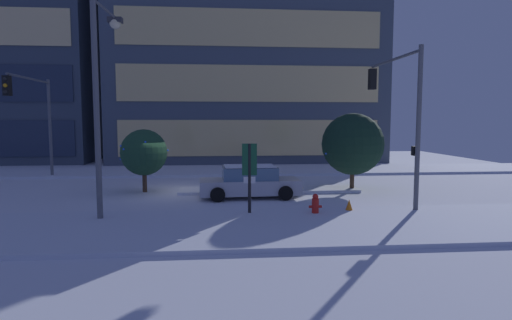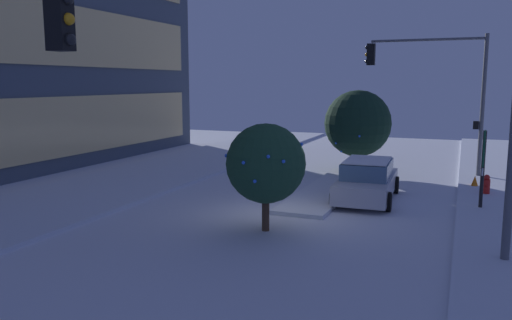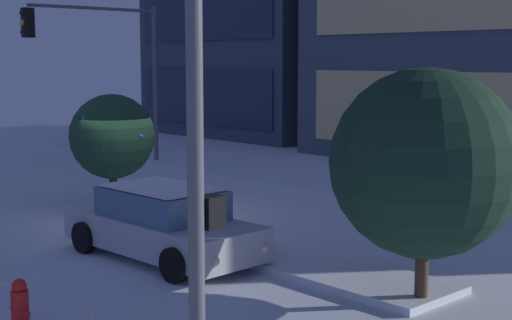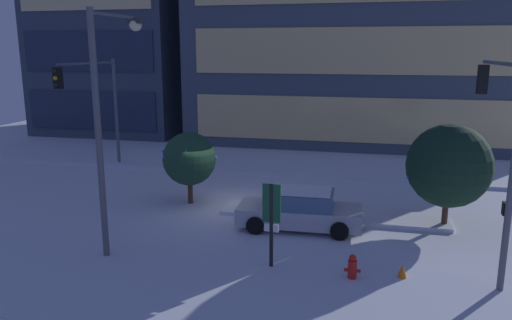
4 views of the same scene
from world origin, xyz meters
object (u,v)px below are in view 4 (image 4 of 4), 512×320
Objects in this scene: decorated_tree_median at (189,159)px; construction_cone at (402,273)px; fire_hydrant at (352,269)px; traffic_light_corner_far_left at (94,94)px; decorated_tree_left_of_median at (449,166)px; car_near at (300,210)px; parking_info_sign at (271,217)px; street_lamp_arched at (110,99)px; traffic_light_corner_near_right at (499,125)px.

decorated_tree_median is 5.71× the size of construction_cone.
traffic_light_corner_far_left is at bearing 144.39° from fire_hydrant.
traffic_light_corner_far_left is 17.93m from decorated_tree_left_of_median.
parking_info_sign is at bearing -96.66° from car_near.
construction_cone is at bearing 14.93° from fire_hydrant.
decorated_tree_left_of_median reaches higher than construction_cone.
street_lamp_arched is 2.48× the size of decorated_tree_median.
parking_info_sign is (5.27, -0.36, -3.35)m from street_lamp_arched.
traffic_light_corner_far_left is (-11.90, 5.96, 3.61)m from car_near.
traffic_light_corner_near_right is 7.23m from parking_info_sign.
car_near is at bearing -55.09° from street_lamp_arched.
traffic_light_corner_near_right is 2.35× the size of parking_info_sign.
construction_cone is (1.41, 0.38, -0.14)m from fire_hydrant.
decorated_tree_median is (0.45, 5.51, -3.08)m from street_lamp_arched.
traffic_light_corner_far_left is at bearing 66.47° from traffic_light_corner_near_right.
fire_hydrant is at bearing -91.71° from street_lamp_arched.
decorated_tree_median is (-11.25, 3.91, -2.43)m from traffic_light_corner_near_right.
car_near is 4.64m from fire_hydrant.
parking_info_sign is (11.61, -9.81, -2.60)m from traffic_light_corner_far_left.
car_near is 5.17m from construction_cone.
fire_hydrant is at bearing -120.00° from decorated_tree_left_of_median.
decorated_tree_median reaches higher than fire_hydrant.
traffic_light_corner_near_right is at bearing -79.40° from street_lamp_arched.
traffic_light_corner_far_left is 11.40m from street_lamp_arched.
parking_info_sign is (-0.29, -3.85, 1.01)m from car_near.
fire_hydrant is (14.04, -10.06, -3.91)m from traffic_light_corner_far_left.
decorated_tree_left_of_median reaches higher than car_near.
decorated_tree_left_of_median is at bearing 75.26° from traffic_light_corner_far_left.
street_lamp_arched is 9.07× the size of fire_hydrant.
traffic_light_corner_near_right is 19.66m from traffic_light_corner_far_left.
traffic_light_corner_near_right reaches higher than construction_cone.
traffic_light_corner_near_right is 1.62× the size of decorated_tree_left_of_median.
street_lamp_arched reaches higher than fire_hydrant.
traffic_light_corner_near_right is at bearing -76.54° from decorated_tree_left_of_median.
traffic_light_corner_far_left reaches higher than parking_info_sign.
construction_cone is (3.55, -3.73, -0.44)m from car_near.
street_lamp_arched is at bearing 97.76° from traffic_light_corner_near_right.
fire_hydrant is at bearing -40.13° from decorated_tree_median.
traffic_light_corner_far_left is 1.55× the size of decorated_tree_left_of_median.
traffic_light_corner_far_left is 17.71m from fire_hydrant.
construction_cone is at bearing -109.07° from decorated_tree_left_of_median.
car_near is at bearing -1.25° from parking_info_sign.
traffic_light_corner_far_left reaches higher than decorated_tree_median.
street_lamp_arched is at bearing 175.44° from fire_hydrant.
decorated_tree_median is at bearing 59.86° from traffic_light_corner_far_left.
traffic_light_corner_near_right is 12.15m from decorated_tree_median.
traffic_light_corner_far_left is (-18.03, 7.85, -0.09)m from traffic_light_corner_near_right.
parking_info_sign is at bearing -50.57° from decorated_tree_median.
decorated_tree_left_of_median is (10.90, 4.91, -2.69)m from street_lamp_arched.
parking_info_sign is 0.69× the size of decorated_tree_left_of_median.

